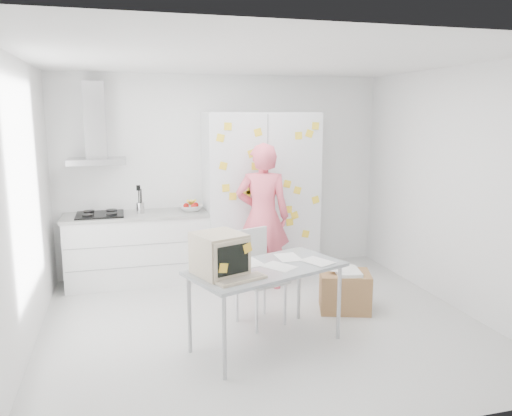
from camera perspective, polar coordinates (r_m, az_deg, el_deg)
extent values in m
cube|color=silver|center=(5.42, 0.74, -13.14)|extent=(4.50, 4.00, 0.02)
cube|color=white|center=(6.95, -3.77, 3.84)|extent=(4.50, 0.02, 2.70)
cube|color=white|center=(4.91, -25.34, -0.06)|extent=(0.02, 4.00, 2.70)
cube|color=white|center=(6.04, 21.80, 2.04)|extent=(0.02, 4.00, 2.70)
cube|color=white|center=(4.98, 0.82, 16.70)|extent=(4.50, 4.00, 0.02)
cube|color=white|center=(6.69, -13.31, -4.64)|extent=(1.80, 0.60, 0.88)
cube|color=gray|center=(6.36, -13.26, -4.14)|extent=(1.76, 0.01, 0.01)
cube|color=gray|center=(6.44, -13.15, -6.55)|extent=(1.76, 0.01, 0.01)
cube|color=#9E9E99|center=(6.59, -13.48, -0.78)|extent=(1.84, 0.63, 0.04)
cube|color=black|center=(6.59, -17.40, -0.76)|extent=(0.58, 0.50, 0.03)
cylinder|color=black|center=(6.47, -18.68, -0.77)|extent=(0.14, 0.14, 0.02)
cylinder|color=black|center=(6.46, -16.21, -0.65)|extent=(0.14, 0.14, 0.02)
cylinder|color=black|center=(6.71, -18.57, -0.37)|extent=(0.14, 0.14, 0.02)
cylinder|color=black|center=(6.70, -16.18, -0.25)|extent=(0.14, 0.14, 0.02)
cylinder|color=silver|center=(6.57, -13.08, 0.01)|extent=(0.10, 0.10, 0.14)
cylinder|color=black|center=(6.57, -13.25, 0.87)|extent=(0.01, 0.01, 0.30)
cylinder|color=black|center=(6.55, -12.95, 0.86)|extent=(0.01, 0.01, 0.30)
cylinder|color=black|center=(6.58, -13.08, 0.90)|extent=(0.01, 0.01, 0.30)
cube|color=black|center=(6.54, -13.31, 2.26)|extent=(0.05, 0.01, 0.07)
imported|color=white|center=(6.63, -7.45, 0.01)|extent=(0.31, 0.31, 0.08)
sphere|color=#B2140F|center=(6.64, -7.99, 0.25)|extent=(0.08, 0.08, 0.08)
sphere|color=#B2140F|center=(6.58, -7.14, 0.18)|extent=(0.08, 0.08, 0.08)
sphere|color=#B2140F|center=(6.68, -6.91, 0.33)|extent=(0.08, 0.08, 0.08)
cylinder|color=yellow|center=(6.64, -7.66, 0.64)|extent=(0.09, 0.17, 0.10)
cylinder|color=yellow|center=(6.64, -7.45, 0.65)|extent=(0.04, 0.17, 0.10)
cylinder|color=yellow|center=(6.64, -7.23, 0.66)|extent=(0.08, 0.17, 0.10)
cube|color=silver|center=(6.54, -17.71, 5.13)|extent=(0.70, 0.48, 0.07)
cube|color=silver|center=(6.64, -17.92, 9.52)|extent=(0.26, 0.24, 0.95)
cube|color=silver|center=(6.77, 0.54, 1.55)|extent=(1.50, 0.65, 2.20)
cube|color=slate|center=(6.46, 1.33, 1.10)|extent=(0.01, 0.01, 2.16)
cube|color=silver|center=(6.44, 0.84, 1.06)|extent=(0.02, 0.02, 0.30)
cube|color=silver|center=(6.47, 1.86, 1.10)|extent=(0.02, 0.02, 0.30)
cube|color=yellow|center=(6.50, 4.89, 8.25)|extent=(0.10, 0.00, 0.10)
cube|color=yellow|center=(6.56, 6.13, 8.46)|extent=(0.12, 0.00, 0.12)
cube|color=yellow|center=(6.69, 6.83, 0.94)|extent=(0.12, 0.00, 0.12)
cube|color=yellow|center=(6.38, -0.67, 1.99)|extent=(0.10, 0.00, 0.10)
cube|color=yellow|center=(6.43, 1.44, 3.33)|extent=(0.12, 0.00, 0.12)
cube|color=yellow|center=(6.62, 4.44, -0.84)|extent=(0.12, 0.00, 0.12)
cube|color=yellow|center=(6.45, -0.35, -1.02)|extent=(0.10, 0.00, 0.10)
cube|color=yellow|center=(6.34, 0.23, 8.65)|extent=(0.12, 0.00, 0.12)
cube|color=yellow|center=(6.54, 2.10, -1.38)|extent=(0.12, 0.00, 0.12)
cube|color=yellow|center=(6.57, 4.76, 2.03)|extent=(0.12, 0.00, 0.12)
cube|color=yellow|center=(6.58, 3.73, -0.17)|extent=(0.10, 0.00, 0.10)
cube|color=yellow|center=(6.33, -0.49, 6.26)|extent=(0.12, 0.00, 0.12)
cube|color=yellow|center=(6.34, -2.66, 1.34)|extent=(0.10, 0.00, 0.10)
cube|color=yellow|center=(6.30, -3.47, 2.30)|extent=(0.10, 0.00, 0.10)
cube|color=yellow|center=(6.23, -4.09, 8.00)|extent=(0.11, 0.00, 0.11)
cube|color=yellow|center=(6.55, 0.73, -3.36)|extent=(0.10, 0.00, 0.10)
cube|color=yellow|center=(6.39, -0.37, 2.06)|extent=(0.11, 0.00, 0.11)
cube|color=yellow|center=(6.73, 5.70, -2.96)|extent=(0.11, 0.00, 0.11)
cube|color=yellow|center=(6.58, 6.82, 9.30)|extent=(0.10, 0.00, 0.10)
cube|color=yellow|center=(6.36, -0.09, 4.81)|extent=(0.10, 0.00, 0.10)
cube|color=yellow|center=(6.38, -1.10, 1.52)|extent=(0.11, 0.00, 0.11)
cube|color=yellow|center=(6.64, 2.80, -3.80)|extent=(0.10, 0.00, 0.10)
cube|color=yellow|center=(6.24, -3.23, 9.30)|extent=(0.10, 0.00, 0.10)
cube|color=yellow|center=(6.26, -3.76, 4.83)|extent=(0.12, 0.00, 0.12)
cube|color=yellow|center=(6.62, 3.86, -1.62)|extent=(0.11, 0.00, 0.11)
cube|color=yellow|center=(6.36, 0.70, 6.70)|extent=(0.11, 0.00, 0.11)
cube|color=yellow|center=(6.51, 3.59, 2.77)|extent=(0.11, 0.00, 0.11)
cube|color=yellow|center=(6.52, 1.49, -1.51)|extent=(0.11, 0.00, 0.11)
imported|color=#F45E73|center=(6.23, 0.77, -0.98)|extent=(0.77, 0.62, 1.84)
cube|color=#91979A|center=(4.67, 1.22, -6.94)|extent=(1.61, 1.19, 0.03)
cylinder|color=#A4A4A8|center=(4.24, -3.64, -14.59)|extent=(0.05, 0.05, 0.74)
cylinder|color=#A4A4A8|center=(5.01, 9.46, -10.62)|extent=(0.05, 0.05, 0.74)
cylinder|color=#A4A4A8|center=(4.71, -7.62, -11.97)|extent=(0.05, 0.05, 0.74)
cylinder|color=#A4A4A8|center=(5.41, 4.91, -8.85)|extent=(0.05, 0.05, 0.74)
cube|color=tan|center=(4.43, -4.23, -5.25)|extent=(0.51, 0.52, 0.37)
cube|color=tan|center=(4.25, -2.69, -5.92)|extent=(0.35, 0.15, 0.33)
cube|color=black|center=(4.25, -2.61, -5.95)|extent=(0.29, 0.12, 0.26)
cube|color=gold|center=(4.20, -3.74, -6.87)|extent=(0.09, 0.04, 0.09)
cube|color=gold|center=(4.30, -0.96, -4.59)|extent=(0.09, 0.04, 0.10)
cube|color=tan|center=(4.29, -1.71, -8.17)|extent=(0.48, 0.31, 0.03)
cube|color=gray|center=(4.29, -1.71, -7.98)|extent=(0.43, 0.25, 0.01)
cube|color=silver|center=(4.69, 2.61, -6.68)|extent=(0.35, 0.38, 0.00)
cube|color=silver|center=(4.98, 3.69, -5.63)|extent=(0.22, 0.31, 0.00)
cube|color=silver|center=(4.86, 7.02, -6.07)|extent=(0.33, 0.37, 0.00)
cube|color=silver|center=(4.80, -0.77, -6.25)|extent=(0.28, 0.34, 0.00)
cube|color=silver|center=(5.25, 0.56, -8.21)|extent=(0.57, 0.57, 0.04)
cube|color=silver|center=(5.33, -0.71, -4.93)|extent=(0.41, 0.18, 0.49)
cylinder|color=silver|center=(5.10, 0.10, -11.78)|extent=(0.04, 0.04, 0.46)
cylinder|color=silver|center=(5.31, 3.33, -10.89)|extent=(0.04, 0.04, 0.46)
cylinder|color=silver|center=(5.38, -2.17, -10.57)|extent=(0.04, 0.04, 0.46)
cylinder|color=silver|center=(5.57, 0.98, -9.79)|extent=(0.04, 0.04, 0.46)
cube|color=#9B7043|center=(5.77, 10.10, -9.35)|extent=(0.66, 0.59, 0.44)
cube|color=white|center=(5.67, 10.42, -7.16)|extent=(0.33, 0.40, 0.04)
cube|color=white|center=(5.72, 9.81, -6.76)|extent=(0.38, 0.40, 0.00)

